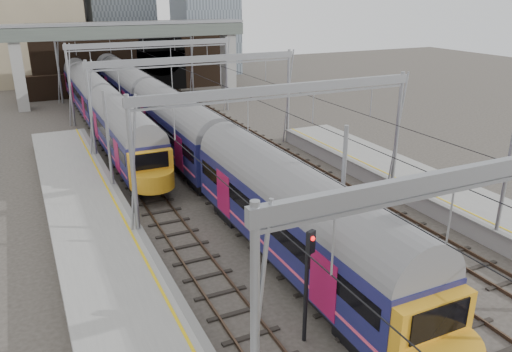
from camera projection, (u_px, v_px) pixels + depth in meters
ground at (363, 287)px, 22.38m from camera, size 160.00×160.00×0.00m
platform_left at (122, 304)px, 20.21m from camera, size 4.32×55.00×1.12m
tracks at (233, 180)px, 35.10m from camera, size 14.40×80.00×0.22m
overhead_line at (199, 74)px, 38.34m from camera, size 16.80×80.00×8.00m
retaining_wall at (133, 58)px, 65.49m from camera, size 28.00×2.75×9.00m
overbridge at (130, 39)px, 58.88m from camera, size 28.00×3.00×9.25m
train_main at (150, 105)px, 45.95m from camera, size 3.12×72.03×5.26m
train_second at (92, 95)px, 51.56m from camera, size 2.86×49.59×4.90m
signal_near_left at (308, 273)px, 17.87m from camera, size 0.37×0.46×4.70m
equip_cover_a at (301, 242)px, 26.33m from camera, size 1.17×1.02×0.11m
equip_cover_b at (290, 216)px, 29.36m from camera, size 0.90×0.65×0.10m
equip_cover_c at (386, 254)px, 25.12m from camera, size 1.04×0.81×0.11m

